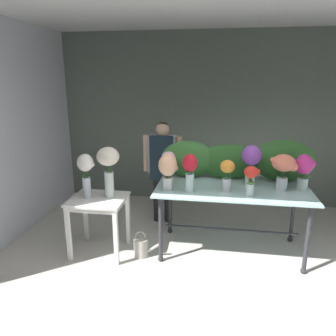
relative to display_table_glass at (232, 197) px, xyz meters
The scene contains 19 objects.
ground_plane 0.87m from the display_table_glass, 150.25° to the left, with size 7.15×7.15×0.00m, color beige.
wall_back 2.02m from the display_table_glass, 101.73° to the left, with size 5.29×0.12×2.95m, color slate.
wall_left 3.12m from the display_table_glass, behind, with size 0.12×3.37×2.95m, color silver.
ceiling_slab 2.31m from the display_table_glass, 150.25° to the left, with size 5.41×3.37×0.12m, color silver.
display_table_glass is the anchor object (origin of this frame).
side_table_white 1.68m from the display_table_glass, behind, with size 0.68×0.61×0.74m.
florist 1.29m from the display_table_glass, 143.06° to the left, with size 0.59×0.24×1.57m.
foliage_backdrop 0.54m from the display_table_glass, 79.08° to the left, with size 2.02×0.30×0.55m.
vase_coral_anemones 0.72m from the display_table_glass, ahead, with size 0.31×0.27×0.45m.
vase_peach_roses 0.90m from the display_table_glass, 165.43° to the right, with size 0.24×0.23×0.44m.
vase_violet_peonies 0.51m from the display_table_glass, 26.96° to the left, with size 0.24×0.24×0.52m.
vase_scarlet_freesia 0.47m from the display_table_glass, 54.16° to the right, with size 0.18×0.16×0.35m.
vase_magenta_carnations 0.92m from the display_table_glass, ahead, with size 0.24×0.21×0.44m.
vase_sunset_dahlias 0.40m from the display_table_glass, 117.19° to the right, with size 0.17×0.17×0.39m.
vase_blush_hydrangea 0.91m from the display_table_glass, behind, with size 0.19×0.18×0.41m.
vase_crimson_stock 0.70m from the display_table_glass, 155.17° to the right, with size 0.18×0.17×0.46m.
vase_white_roses_tall 1.84m from the display_table_glass, behind, with size 0.22×0.20×0.56m.
vase_cream_lisianthus_tall 1.59m from the display_table_glass, behind, with size 0.27×0.27×0.64m.
watering_can 1.31m from the display_table_glass, 164.46° to the right, with size 0.35×0.18×0.34m.
Camera 1 is at (0.18, -2.48, 2.20)m, focal length 34.59 mm.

